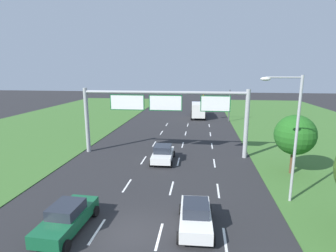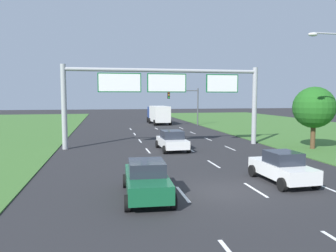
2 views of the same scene
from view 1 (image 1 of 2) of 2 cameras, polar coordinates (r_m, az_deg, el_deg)
ground_plane at (r=15.66m, az=-8.77°, el=-22.16°), size 200.00×200.00×0.00m
lane_dashes_inner_left at (r=21.14m, az=-8.92°, el=-12.67°), size 0.14×50.40×0.01m
lane_dashes_inner_right at (r=20.50m, az=0.79°, el=-13.33°), size 0.14×50.40×0.01m
lane_dashes_slip at (r=20.45m, az=10.87°, el=-13.62°), size 0.14×50.40×0.01m
car_near_red at (r=15.60m, az=6.02°, el=-18.84°), size 2.09×4.03×1.60m
car_lead_silver at (r=16.32m, az=-21.13°, el=-18.10°), size 2.16×4.52×1.60m
car_mid_lane at (r=25.84m, az=-1.12°, el=-6.02°), size 2.23×4.20×1.61m
box_truck at (r=50.55m, az=6.55°, el=3.66°), size 2.89×7.76×2.86m
sign_gantry at (r=27.05m, az=-0.80°, el=3.86°), size 17.24×0.44×7.00m
traffic_light_mast at (r=46.60m, az=10.86°, el=5.65°), size 4.76×0.49×5.60m
street_lamp at (r=18.68m, az=25.19°, el=-0.56°), size 2.61×0.32×8.50m
roadside_tree_mid at (r=24.51m, az=25.93°, el=-1.78°), size 3.39×3.39×5.17m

